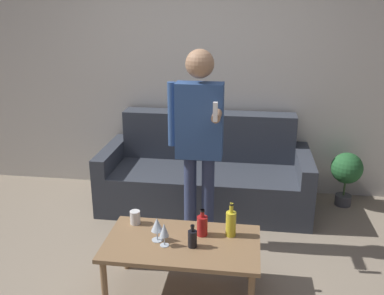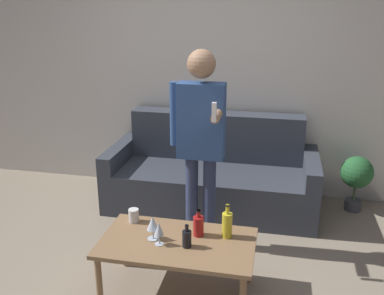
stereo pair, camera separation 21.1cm
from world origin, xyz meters
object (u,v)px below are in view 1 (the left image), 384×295
person_standing_front (199,134)px  couch (206,174)px  coffee_table (182,247)px  bottle_orange (231,223)px

person_standing_front → couch: bearing=91.9°
coffee_table → bottle_orange: bearing=22.1°
coffee_table → person_standing_front: (0.03, 0.68, 0.62)m
bottle_orange → person_standing_front: (-0.30, 0.55, 0.48)m
coffee_table → person_standing_front: person_standing_front is taller
couch → bottle_orange: bearing=-76.5°
bottle_orange → person_standing_front: bearing=118.6°
coffee_table → bottle_orange: bottle_orange is taller
couch → bottle_orange: size_ratio=8.25×
bottle_orange → person_standing_front: size_ratio=0.15×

